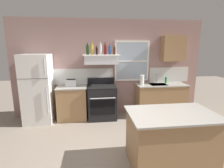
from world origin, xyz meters
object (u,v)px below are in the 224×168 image
(stove_range, at_px, (102,102))
(paper_towel_roll, at_px, (142,80))
(refrigerator, at_px, (38,89))
(bottle_balsamic_dark, at_px, (97,51))
(toaster, at_px, (71,83))
(bottle_blue_liqueur, at_px, (110,50))
(bottle_dark_green_wine, at_px, (88,50))
(bottle_red_label_wine, at_px, (105,49))
(bottle_champagne_gold_foil, at_px, (92,49))
(dish_soap_bottle, at_px, (166,80))
(bottle_brown_stout, at_px, (114,51))
(kitchen_island, at_px, (170,139))
(bottle_clear_tall, at_px, (101,49))

(stove_range, height_order, paper_towel_roll, paper_towel_roll)
(refrigerator, bearing_deg, bottle_balsamic_dark, 3.99)
(toaster, height_order, bottle_blue_liqueur, bottle_blue_liqueur)
(bottle_dark_green_wine, distance_m, bottle_red_label_wine, 0.47)
(bottle_champagne_gold_foil, relative_size, paper_towel_roll, 1.21)
(bottle_champagne_gold_foil, distance_m, dish_soap_bottle, 2.29)
(toaster, bearing_deg, bottle_red_label_wine, 5.11)
(refrigerator, height_order, bottle_balsamic_dark, bottle_balsamic_dark)
(dish_soap_bottle, bearing_deg, bottle_brown_stout, -178.16)
(bottle_brown_stout, distance_m, kitchen_island, 2.67)
(bottle_balsamic_dark, relative_size, bottle_blue_liqueur, 0.82)
(bottle_balsamic_dark, bearing_deg, bottle_blue_liqueur, 2.54)
(bottle_champagne_gold_foil, bearing_deg, paper_towel_roll, -4.15)
(kitchen_island, bearing_deg, bottle_balsamic_dark, 116.82)
(bottle_dark_green_wine, bearing_deg, dish_soap_bottle, -0.04)
(toaster, distance_m, bottle_champagne_gold_foil, 1.05)
(bottle_red_label_wine, distance_m, kitchen_island, 2.80)
(refrigerator, height_order, paper_towel_roll, refrigerator)
(bottle_brown_stout, distance_m, paper_towel_roll, 1.12)
(bottle_clear_tall, relative_size, bottle_red_label_wine, 1.04)
(bottle_brown_stout, relative_size, dish_soap_bottle, 1.35)
(toaster, height_order, bottle_clear_tall, bottle_clear_tall)
(stove_range, distance_m, bottle_blue_liqueur, 1.42)
(bottle_brown_stout, bearing_deg, bottle_champagne_gold_foil, 175.31)
(bottle_red_label_wine, height_order, bottle_brown_stout, bottle_red_label_wine)
(bottle_clear_tall, height_order, kitchen_island, bottle_clear_tall)
(bottle_blue_liqueur, height_order, bottle_brown_stout, bottle_blue_liqueur)
(bottle_balsamic_dark, xyz_separation_m, paper_towel_roll, (1.25, -0.05, -0.80))
(bottle_champagne_gold_foil, bearing_deg, stove_range, -30.06)
(bottle_dark_green_wine, distance_m, dish_soap_bottle, 2.40)
(bottle_blue_liqueur, xyz_separation_m, paper_towel_roll, (0.90, -0.06, -0.82))
(bottle_blue_liqueur, distance_m, bottle_brown_stout, 0.13)
(bottle_champagne_gold_foil, distance_m, bottle_blue_liqueur, 0.47)
(dish_soap_bottle, bearing_deg, stove_range, -175.82)
(bottle_red_label_wine, bearing_deg, bottle_brown_stout, -14.82)
(stove_range, distance_m, dish_soap_bottle, 1.96)
(bottle_champagne_gold_foil, bearing_deg, refrigerator, -173.54)
(refrigerator, bearing_deg, paper_towel_roll, 1.24)
(refrigerator, bearing_deg, bottle_red_label_wine, 5.64)
(stove_range, relative_size, bottle_clear_tall, 3.31)
(bottle_dark_green_wine, bearing_deg, toaster, -171.32)
(refrigerator, bearing_deg, toaster, 6.23)
(bottle_blue_liqueur, distance_m, dish_soap_bottle, 1.86)
(stove_range, relative_size, bottle_red_label_wine, 3.44)
(stove_range, bearing_deg, toaster, 175.22)
(bottle_balsamic_dark, distance_m, bottle_clear_tall, 0.12)
(stove_range, distance_m, paper_towel_roll, 1.28)
(toaster, relative_size, bottle_balsamic_dark, 1.30)
(refrigerator, distance_m, bottle_champagne_gold_foil, 1.74)
(bottle_blue_liqueur, bearing_deg, dish_soap_bottle, 1.31)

